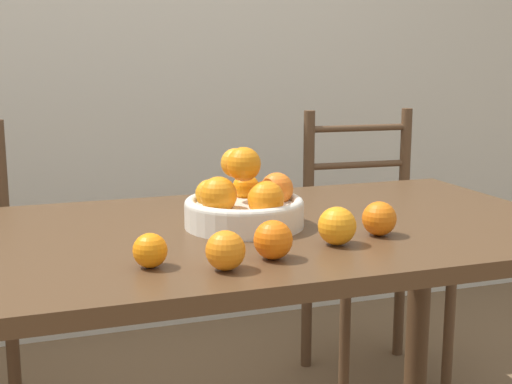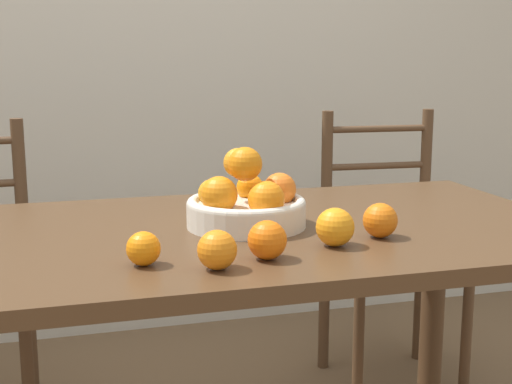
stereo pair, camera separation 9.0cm
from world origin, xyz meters
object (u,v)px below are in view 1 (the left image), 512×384
Objects in this scene: fruit_bowl at (244,202)px; orange_loose_3 at (337,226)px; orange_loose_0 at (225,250)px; chair_right at (372,249)px; orange_loose_2 at (273,240)px; orange_loose_1 at (150,250)px; orange_loose_4 at (379,219)px.

fruit_bowl is 0.24m from orange_loose_3.
chair_right reaches higher than orange_loose_0.
chair_right is at bearing 57.39° from orange_loose_3.
chair_right is at bearing 44.66° from fruit_bowl.
fruit_bowl is at bearing 122.31° from orange_loose_3.
orange_loose_2 is (0.10, 0.04, 0.00)m from orange_loose_0.
orange_loose_2 is at bearing -124.10° from chair_right.
orange_loose_3 is (0.38, 0.03, 0.01)m from orange_loose_1.
orange_loose_0 is 1.34m from chair_right.
orange_loose_0 is at bearing -25.87° from orange_loose_1.
orange_loose_3 is 0.08× the size of chair_right.
chair_right is at bearing 44.05° from orange_loose_1.
orange_loose_4 is at bearing -114.56° from chair_right.
orange_loose_4 is at bearing 18.20° from orange_loose_2.
orange_loose_2 is at bearing -161.66° from orange_loose_3.
orange_loose_2 is (0.23, -0.02, 0.01)m from orange_loose_1.
orange_loose_3 is 0.12m from orange_loose_4.
orange_loose_0 is 1.14× the size of orange_loose_1.
orange_loose_2 is 1.25m from chair_right.
orange_loose_4 is at bearing 7.60° from orange_loose_1.
orange_loose_4 reaches higher than orange_loose_1.
orange_loose_0 is 0.11m from orange_loose_2.
chair_right is at bearing 61.95° from orange_loose_4.
orange_loose_4 is at bearing -34.03° from fruit_bowl.
orange_loose_3 reaches higher than orange_loose_2.
orange_loose_2 is 0.08× the size of chair_right.
fruit_bowl reaches higher than orange_loose_2.
orange_loose_4 is 0.08× the size of chair_right.
orange_loose_0 is at bearing -161.45° from orange_loose_4.
fruit_bowl is at bearing 42.29° from orange_loose_1.
fruit_bowl is at bearing -131.85° from chair_right.
fruit_bowl reaches higher than orange_loose_3.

